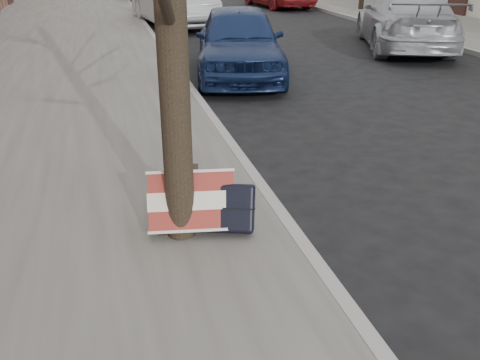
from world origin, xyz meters
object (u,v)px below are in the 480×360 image
object	(u,v)px
suitcase_navy	(220,207)
car_near_mid	(173,0)
suitcase_red	(191,201)
car_near_front	(239,41)

from	to	relation	value
suitcase_navy	car_near_mid	size ratio (longest dim) A/B	0.12
suitcase_red	car_near_front	distance (m)	6.51
car_near_front	car_near_mid	world-z (taller)	car_near_mid
suitcase_navy	car_near_front	distance (m)	6.51
suitcase_red	suitcase_navy	distance (m)	0.25
suitcase_red	car_near_mid	distance (m)	13.75
suitcase_red	car_near_mid	world-z (taller)	car_near_mid
suitcase_red	car_near_mid	xyz separation A→B (m)	(1.79, 13.63, 0.39)
suitcase_red	car_near_mid	bearing A→B (deg)	91.56
car_near_front	car_near_mid	xyz separation A→B (m)	(-0.24, 7.44, 0.11)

